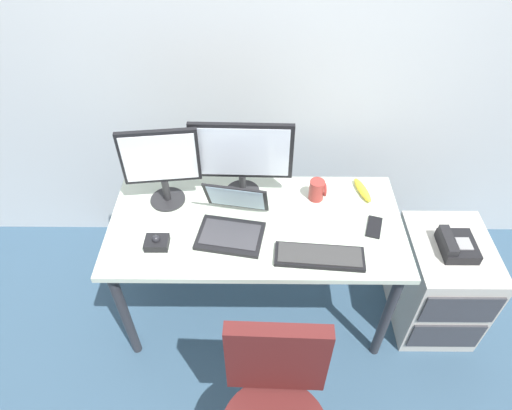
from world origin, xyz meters
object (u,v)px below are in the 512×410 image
laptop (233,222)px  trackball_mouse (157,242)px  banana (362,190)px  desk_phone (456,245)px  monitor_main (242,156)px  cell_phone (374,227)px  monitor_side (161,163)px  coffee_mug (317,190)px  keyboard (319,256)px  file_cabinet (438,282)px

laptop → trackball_mouse: laptop is taller
trackball_mouse → banana: trackball_mouse is taller
desk_phone → monitor_main: (-1.08, 0.27, 0.35)m
cell_phone → banana: size_ratio=0.75×
desk_phone → monitor_side: (-1.47, 0.21, 0.35)m
desk_phone → laptop: bearing=179.5°
monitor_side → coffee_mug: 0.80m
banana → keyboard: bearing=-121.0°
monitor_side → trackball_mouse: monitor_side is taller
coffee_mug → banana: bearing=9.9°
file_cabinet → desk_phone: 0.34m
keyboard → laptop: bearing=156.1°
keyboard → laptop: size_ratio=1.17×
cell_phone → keyboard: bearing=-129.2°
keyboard → banana: bearing=59.0°
monitor_main → keyboard: (0.36, -0.44, -0.24)m
monitor_main → monitor_side: size_ratio=1.17×
trackball_mouse → cell_phone: bearing=6.7°
monitor_main → keyboard: monitor_main is taller
monitor_main → cell_phone: (0.65, -0.25, -0.24)m
file_cabinet → keyboard: keyboard is taller
laptop → cell_phone: size_ratio=2.54×
monitor_side → banana: size_ratio=2.29×
desk_phone → coffee_mug: (-0.69, 0.23, 0.16)m
monitor_side → coffee_mug: (0.78, 0.02, -0.19)m
laptop → coffee_mug: laptop is taller
keyboard → banana: banana is taller
file_cabinet → coffee_mug: coffee_mug is taller
keyboard → cell_phone: 0.35m
monitor_main → trackball_mouse: monitor_main is taller
monitor_main → cell_phone: size_ratio=3.57×
keyboard → cell_phone: keyboard is taller
file_cabinet → monitor_main: size_ratio=1.19×
keyboard → trackball_mouse: (-0.76, 0.07, 0.01)m
monitor_main → laptop: monitor_main is taller
trackball_mouse → monitor_main: bearing=43.5°
monitor_side → keyboard: monitor_side is taller
coffee_mug → cell_phone: 0.34m
monitor_main → trackball_mouse: bearing=-136.5°
cell_phone → banana: bearing=110.9°
file_cabinet → banana: (-0.46, 0.26, 0.46)m
file_cabinet → monitor_side: bearing=172.6°
keyboard → laptop: laptop is taller
laptop → cell_phone: bearing=1.1°
desk_phone → laptop: (-1.12, 0.01, 0.15)m
monitor_main → banana: size_ratio=2.67×
file_cabinet → desk_phone: size_ratio=3.01×
desk_phone → monitor_side: size_ratio=0.46×
laptop → banana: (0.67, 0.27, -0.03)m
keyboard → monitor_main: bearing=129.5°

